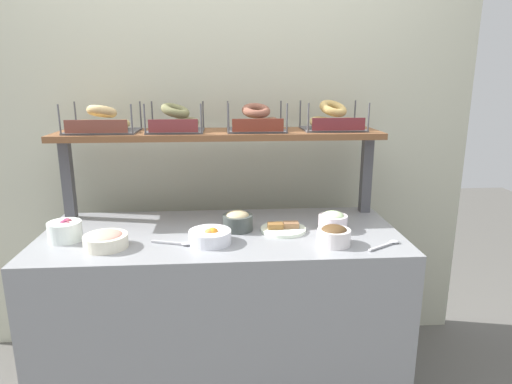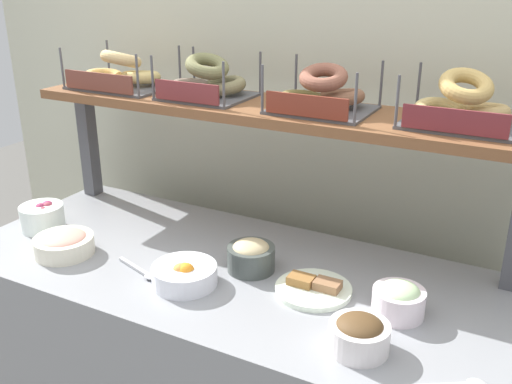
% 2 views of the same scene
% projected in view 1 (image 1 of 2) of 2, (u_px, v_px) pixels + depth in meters
% --- Properties ---
extents(back_wall, '(2.83, 0.06, 2.40)m').
position_uv_depth(back_wall, '(220.00, 140.00, 2.49)').
color(back_wall, beige).
rests_on(back_wall, ground_plane).
extents(deli_counter, '(1.63, 0.70, 0.85)m').
position_uv_depth(deli_counter, '(223.00, 315.00, 2.15)').
color(deli_counter, gray).
rests_on(deli_counter, ground_plane).
extents(shelf_riser_left, '(0.05, 0.05, 0.40)m').
position_uv_depth(shelf_riser_left, '(68.00, 179.00, 2.20)').
color(shelf_riser_left, '#4C4C51').
rests_on(shelf_riser_left, deli_counter).
extents(shelf_riser_right, '(0.05, 0.05, 0.40)m').
position_uv_depth(shelf_riser_right, '(366.00, 174.00, 2.31)').
color(shelf_riser_right, '#4C4C51').
rests_on(shelf_riser_right, deli_counter).
extents(upper_shelf, '(1.59, 0.32, 0.03)m').
position_uv_depth(upper_shelf, '(220.00, 134.00, 2.20)').
color(upper_shelf, brown).
rests_on(upper_shelf, shelf_riser_left).
extents(bowl_scallion_spread, '(0.13, 0.13, 0.09)m').
position_uv_depth(bowl_scallion_spread, '(333.00, 221.00, 2.06)').
color(bowl_scallion_spread, white).
rests_on(bowl_scallion_spread, deli_counter).
extents(bowl_lox_spread, '(0.18, 0.18, 0.07)m').
position_uv_depth(bowl_lox_spread, '(106.00, 240.00, 1.85)').
color(bowl_lox_spread, white).
rests_on(bowl_lox_spread, deli_counter).
extents(bowl_fruit_salad, '(0.18, 0.18, 0.07)m').
position_uv_depth(bowl_fruit_salad, '(210.00, 236.00, 1.90)').
color(bowl_fruit_salad, white).
rests_on(bowl_fruit_salad, deli_counter).
extents(bowl_beet_salad, '(0.14, 0.14, 0.09)m').
position_uv_depth(bowl_beet_salad, '(65.00, 230.00, 1.93)').
color(bowl_beet_salad, white).
rests_on(bowl_beet_salad, deli_counter).
extents(bowl_chocolate_spread, '(0.14, 0.14, 0.09)m').
position_uv_depth(bowl_chocolate_spread, '(334.00, 235.00, 1.88)').
color(bowl_chocolate_spread, white).
rests_on(bowl_chocolate_spread, deli_counter).
extents(bowl_hummus, '(0.14, 0.14, 0.09)m').
position_uv_depth(bowl_hummus, '(238.00, 221.00, 2.06)').
color(bowl_hummus, '#434A47').
rests_on(bowl_hummus, deli_counter).
extents(serving_plate_white, '(0.21, 0.21, 0.04)m').
position_uv_depth(serving_plate_white, '(283.00, 229.00, 2.05)').
color(serving_plate_white, white).
rests_on(serving_plate_white, deli_counter).
extents(serving_spoon_near_plate, '(0.16, 0.11, 0.01)m').
position_uv_depth(serving_spoon_near_plate, '(388.00, 244.00, 1.88)').
color(serving_spoon_near_plate, '#B7B7BC').
rests_on(serving_spoon_near_plate, deli_counter).
extents(serving_spoon_by_edge, '(0.18, 0.07, 0.01)m').
position_uv_depth(serving_spoon_by_edge, '(178.00, 243.00, 1.89)').
color(serving_spoon_by_edge, '#B7B7BC').
rests_on(serving_spoon_by_edge, deli_counter).
extents(bagel_basket_plain, '(0.33, 0.25, 0.14)m').
position_uv_depth(bagel_basket_plain, '(102.00, 123.00, 2.14)').
color(bagel_basket_plain, '#4C4C51').
rests_on(bagel_basket_plain, upper_shelf).
extents(bagel_basket_poppy, '(0.28, 0.26, 0.14)m').
position_uv_depth(bagel_basket_poppy, '(175.00, 122.00, 2.17)').
color(bagel_basket_poppy, '#4C4C51').
rests_on(bagel_basket_poppy, upper_shelf).
extents(bagel_basket_cinnamon_raisin, '(0.29, 0.25, 0.14)m').
position_uv_depth(bagel_basket_cinnamon_raisin, '(256.00, 121.00, 2.19)').
color(bagel_basket_cinnamon_raisin, '#4C4C51').
rests_on(bagel_basket_cinnamon_raisin, upper_shelf).
extents(bagel_basket_sesame, '(0.30, 0.27, 0.15)m').
position_uv_depth(bagel_basket_sesame, '(332.00, 120.00, 2.24)').
color(bagel_basket_sesame, '#4C4C51').
rests_on(bagel_basket_sesame, upper_shelf).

